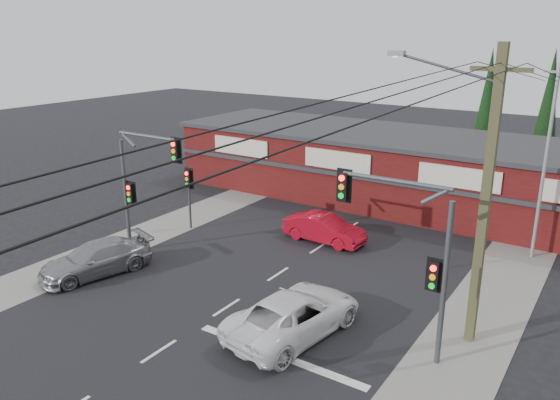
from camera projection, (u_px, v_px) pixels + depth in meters
The scene contains 18 objects.
ground at pixel (225, 309), 21.11m from camera, with size 120.00×120.00×0.00m, color black.
road_strip at pixel (293, 264), 25.10m from camera, with size 14.00×70.00×0.01m, color black.
verge_left at pixel (160, 229), 29.56m from camera, with size 3.00×70.00×0.02m, color gray.
verge_right at pixel (483, 315), 20.64m from camera, with size 3.00×70.00×0.02m, color gray.
stop_line at pixel (279, 355), 18.08m from camera, with size 6.50×0.35×0.01m, color silver.
white_suv at pixel (294, 314), 19.20m from camera, with size 2.55×5.53×1.54m, color white.
silver_suv at pixel (96, 259), 23.94m from camera, with size 2.00×4.91×1.43m, color #939698.
red_sedan at pixel (324, 229), 27.61m from camera, with size 1.48×4.24×1.40m, color #AF0A1C.
lane_dashes at pixel (254, 290), 22.64m from camera, with size 0.12×41.43×0.01m.
shop_building at pixel (380, 165), 34.54m from camera, with size 27.30×8.40×4.22m.
conifer_near at pixel (487, 105), 36.77m from camera, with size 1.80×1.80×9.25m.
conifer_far at pixel (548, 105), 36.53m from camera, with size 1.80×1.80×9.25m.
traffic_mast_left at pixel (140, 176), 24.91m from camera, with size 3.77×0.27×5.97m.
traffic_mast_right at pixel (412, 242), 17.13m from camera, with size 3.96×0.27×5.97m.
pedestal_signal at pixel (189, 186), 28.96m from camera, with size 0.55×0.27×3.38m.
utility_pole at pixel (482, 191), 17.49m from camera, with size 4.38×0.59×10.00m.
steel_pole at pixel (546, 160), 24.55m from camera, with size 1.20×0.16×9.00m.
power_lines at pixel (443, 91), 12.00m from camera, with size 2.01×29.00×1.22m.
Camera 1 is at (12.17, -14.60, 10.34)m, focal length 35.00 mm.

